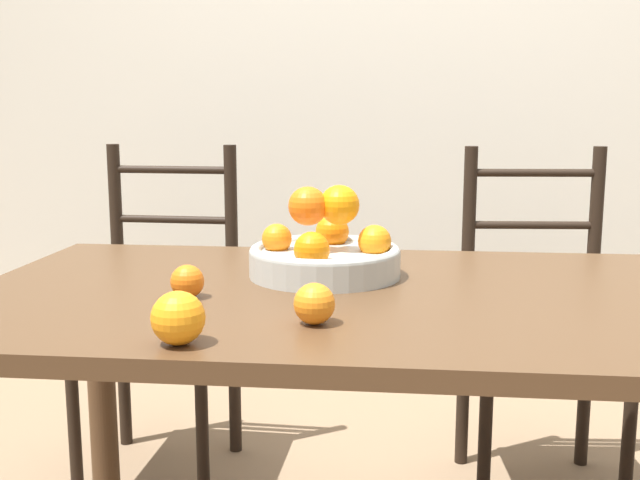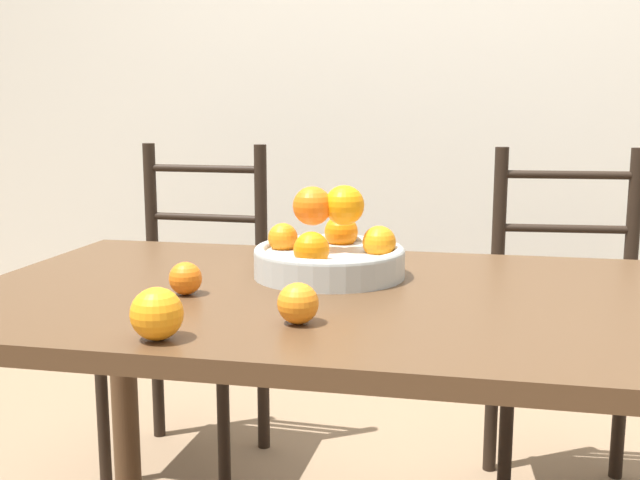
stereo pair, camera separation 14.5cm
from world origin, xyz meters
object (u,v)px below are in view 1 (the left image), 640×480
fruit_bowl (325,251)px  chair_right (539,335)px  orange_loose_1 (187,281)px  chair_left (162,323)px  orange_loose_2 (314,304)px  orange_loose_0 (178,318)px

fruit_bowl → chair_right: 0.92m
orange_loose_1 → chair_left: size_ratio=0.06×
chair_left → chair_right: (1.13, -0.00, 0.00)m
orange_loose_1 → orange_loose_2: 0.29m
chair_right → chair_left: bearing=175.5°
orange_loose_0 → orange_loose_1: bearing=103.3°
fruit_bowl → chair_right: (0.56, 0.63, -0.36)m
orange_loose_2 → chair_right: bearing=61.1°
orange_loose_2 → chair_right: (0.55, 0.99, -0.34)m
orange_loose_0 → orange_loose_2: bearing=34.2°
fruit_bowl → orange_loose_1: fruit_bowl is taller
orange_loose_2 → fruit_bowl: bearing=92.9°
orange_loose_1 → orange_loose_2: size_ratio=0.92×
orange_loose_2 → chair_left: bearing=120.5°
fruit_bowl → orange_loose_0: fruit_bowl is taller
orange_loose_0 → orange_loose_2: 0.23m
orange_loose_1 → orange_loose_2: (0.25, -0.15, 0.00)m
chair_right → orange_loose_2: bearing=-123.3°
orange_loose_1 → chair_right: size_ratio=0.06×
fruit_bowl → orange_loose_0: size_ratio=3.89×
orange_loose_1 → orange_loose_2: orange_loose_2 is taller
orange_loose_0 → chair_right: 1.38m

